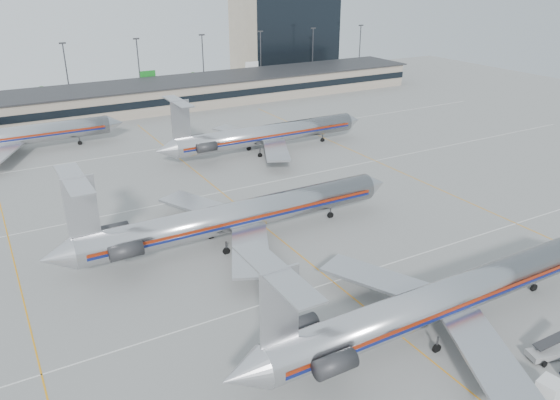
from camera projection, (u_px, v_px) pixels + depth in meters
ground at (393, 330)px, 51.87m from camera, size 260.00×260.00×0.00m
apron_markings at (333, 282)px, 59.86m from camera, size 160.00×0.15×0.02m
terminal at (121, 99)px, 128.94m from camera, size 162.00×17.00×6.25m
light_mast_row at (104, 67)px, 138.03m from camera, size 163.60×0.40×15.28m
distant_building at (284, 32)px, 177.54m from camera, size 30.00×20.00×25.00m
jet_foreground at (438, 301)px, 50.36m from camera, size 44.99×26.49×11.78m
jet_second_row at (232, 217)px, 67.19m from camera, size 46.24×27.23×12.10m
jet_third_row at (263, 135)px, 100.86m from camera, size 42.57×26.19×11.64m
jet_back_row at (2, 138)px, 99.01m from camera, size 42.65×26.23×11.66m
uld_container at (548, 392)px, 42.76m from camera, size 2.34×2.06×2.17m
belt_loader at (551, 351)px, 48.03m from camera, size 4.99×2.47×2.56m
ramp_worker_near at (502, 381)px, 44.25m from camera, size 0.72×0.62×1.66m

